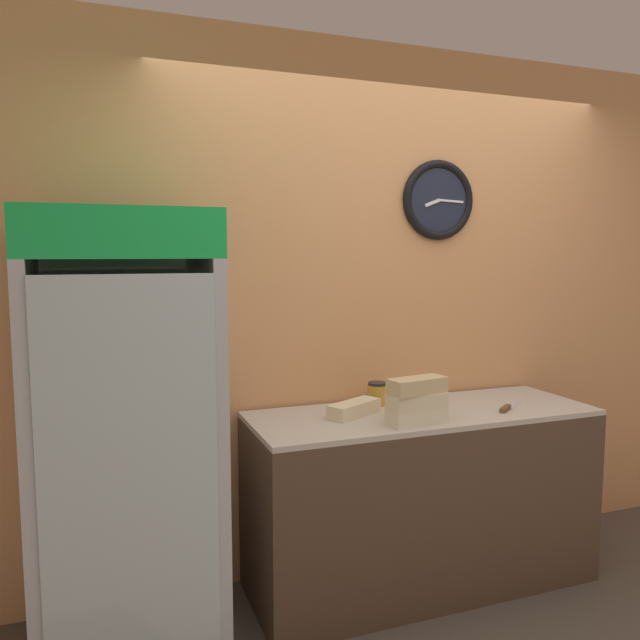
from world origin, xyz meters
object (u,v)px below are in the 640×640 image
(chefs_knife, at_px, (508,407))
(condiment_jar, at_px, (377,394))
(sandwich_stack_bottom, at_px, (417,416))
(sandwich_stack_middle, at_px, (417,401))
(beverage_cooler, at_px, (124,416))
(sandwich_stack_top, at_px, (417,386))
(sandwich_flat_left, at_px, (354,409))

(chefs_knife, height_order, condiment_jar, condiment_jar)
(sandwich_stack_bottom, xyz_separation_m, condiment_jar, (-0.01, 0.38, 0.02))
(sandwich_stack_bottom, bearing_deg, sandwich_stack_middle, 0.00)
(beverage_cooler, xyz_separation_m, sandwich_stack_top, (1.25, -0.18, 0.07))
(beverage_cooler, relative_size, sandwich_stack_top, 6.32)
(sandwich_stack_bottom, height_order, sandwich_stack_middle, sandwich_stack_middle)
(beverage_cooler, bearing_deg, sandwich_stack_bottom, -8.37)
(beverage_cooler, relative_size, sandwich_stack_middle, 6.43)
(sandwich_flat_left, bearing_deg, sandwich_stack_top, -48.69)
(sandwich_stack_middle, bearing_deg, sandwich_stack_top, 0.00)
(sandwich_stack_bottom, distance_m, condiment_jar, 0.38)
(sandwich_stack_middle, distance_m, chefs_knife, 0.57)
(sandwich_stack_middle, xyz_separation_m, sandwich_flat_left, (-0.20, 0.23, -0.07))
(sandwich_stack_bottom, bearing_deg, sandwich_flat_left, 131.31)
(sandwich_stack_middle, relative_size, chefs_knife, 1.09)
(sandwich_stack_middle, xyz_separation_m, condiment_jar, (-0.01, 0.38, -0.05))
(sandwich_flat_left, bearing_deg, chefs_knife, -10.92)
(sandwich_stack_top, xyz_separation_m, condiment_jar, (-0.01, 0.38, -0.12))
(beverage_cooler, xyz_separation_m, sandwich_stack_bottom, (1.25, -0.18, -0.07))
(sandwich_stack_middle, bearing_deg, sandwich_stack_bottom, 0.00)
(sandwich_flat_left, bearing_deg, beverage_cooler, -177.27)
(sandwich_stack_top, bearing_deg, beverage_cooler, 171.63)
(sandwich_flat_left, distance_m, condiment_jar, 0.25)
(beverage_cooler, distance_m, condiment_jar, 1.25)
(beverage_cooler, bearing_deg, condiment_jar, 9.16)
(sandwich_stack_middle, height_order, condiment_jar, sandwich_stack_middle)
(condiment_jar, bearing_deg, beverage_cooler, -170.84)
(sandwich_stack_middle, distance_m, sandwich_flat_left, 0.32)
(sandwich_stack_top, bearing_deg, sandwich_stack_bottom, 0.00)
(beverage_cooler, xyz_separation_m, sandwich_stack_middle, (1.25, -0.18, -0.00))
(sandwich_flat_left, bearing_deg, sandwich_stack_middle, -48.69)
(sandwich_stack_bottom, bearing_deg, chefs_knife, 8.70)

